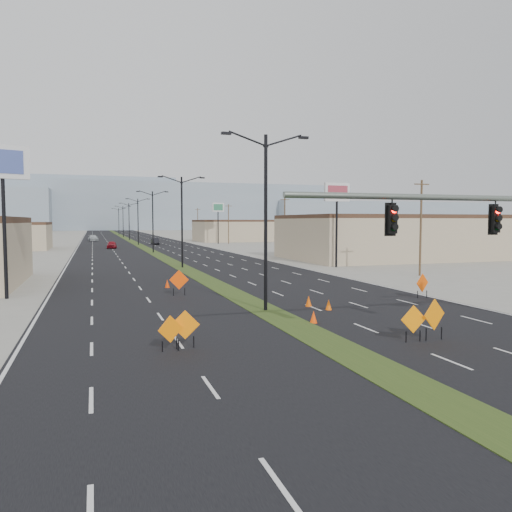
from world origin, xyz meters
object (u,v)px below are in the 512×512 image
object	(u,v)px
streetlight_5	(123,220)
cone_2	(329,305)
car_far	(93,238)
pole_sign_east_far	(218,210)
car_mid	(155,241)
construction_sign_0	(170,331)
construction_sign_4	(413,321)
cone_3	(167,284)
streetlight_0	(266,216)
car_left	(112,245)
construction_sign_3	(434,316)
streetlight_1	(182,219)
construction_sign_1	(185,326)
cone_0	(314,317)
construction_sign_2	(179,281)
construction_sign_5	(422,284)
pole_sign_west	(2,173)
streetlight_2	(153,220)
pole_sign_east_near	(337,199)
streetlight_3	(138,220)
cone_1	(309,301)
streetlight_6	(119,220)
streetlight_4	(129,220)

from	to	relation	value
streetlight_5	cone_2	distance (m)	141.06
car_far	pole_sign_east_far	distance (m)	38.22
car_mid	construction_sign_0	xyz separation A→B (m)	(-10.17, -91.80, 0.13)
construction_sign_4	cone_3	size ratio (longest dim) A/B	2.41
streetlight_0	car_mid	world-z (taller)	streetlight_0
car_left	construction_sign_3	size ratio (longest dim) A/B	2.30
car_left	construction_sign_4	xyz separation A→B (m)	(9.53, -79.86, 0.22)
streetlight_0	streetlight_1	bearing A→B (deg)	90.00
streetlight_0	construction_sign_4	size ratio (longest dim) A/B	6.30
car_left	construction_sign_1	distance (m)	77.89
construction_sign_4	cone_0	size ratio (longest dim) A/B	2.49
car_left	construction_sign_0	world-z (taller)	construction_sign_0
cone_0	cone_3	world-z (taller)	cone_3
construction_sign_2	construction_sign_5	bearing A→B (deg)	-4.59
streetlight_1	pole_sign_east_far	size ratio (longest dim) A/B	1.08
car_left	construction_sign_1	xyz separation A→B (m)	(0.13, -77.89, 0.21)
cone_3	construction_sign_2	bearing A→B (deg)	-87.38
car_left	cone_2	distance (m)	72.42
cone_0	car_far	bearing A→B (deg)	95.26
construction_sign_5	cone_0	distance (m)	11.63
construction_sign_0	pole_sign_west	xyz separation A→B (m)	(-8.36, 16.94, 7.47)
streetlight_1	construction_sign_0	distance (m)	36.21
pole_sign_east_far	construction_sign_2	bearing A→B (deg)	-123.35
streetlight_2	car_mid	world-z (taller)	streetlight_2
construction_sign_2	pole_sign_east_near	xyz separation A→B (m)	(20.30, 15.99, 6.60)
streetlight_0	cone_0	distance (m)	6.63
streetlight_3	car_far	bearing A→B (deg)	109.97
car_left	construction_sign_2	size ratio (longest dim) A/B	2.34
car_mid	construction_sign_3	xyz separation A→B (m)	(0.93, -93.48, 0.36)
streetlight_1	construction_sign_0	bearing A→B (deg)	-100.48
streetlight_3	cone_1	distance (m)	83.69
streetlight_5	car_left	distance (m)	69.57
streetlight_2	car_left	distance (m)	16.71
streetlight_3	pole_sign_east_far	size ratio (longest dim) A/B	1.08
car_far	construction_sign_1	xyz separation A→B (m)	(3.44, -116.73, 0.16)
construction_sign_2	cone_1	size ratio (longest dim) A/B	2.68
cone_0	construction_sign_4	bearing A→B (deg)	-64.28
streetlight_0	streetlight_3	world-z (taller)	same
streetlight_5	car_mid	size ratio (longest dim) A/B	2.31
construction_sign_4	cone_3	xyz separation A→B (m)	(-7.48, 20.69, -0.60)
streetlight_2	cone_0	xyz separation A→B (m)	(1.14, -60.08, -5.10)
streetlight_0	streetlight_6	size ratio (longest dim) A/B	1.00
construction_sign_1	streetlight_1	bearing A→B (deg)	92.97
car_left	streetlight_4	bearing A→B (deg)	87.31
cone_2	car_left	bearing A→B (deg)	97.59
streetlight_3	streetlight_1	bearing A→B (deg)	-90.00
streetlight_5	pole_sign_east_far	size ratio (longest dim) A/B	1.08
streetlight_6	pole_sign_east_near	bearing A→B (deg)	-83.48
car_far	streetlight_2	bearing A→B (deg)	-87.54
cone_0	streetlight_2	bearing A→B (deg)	91.09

